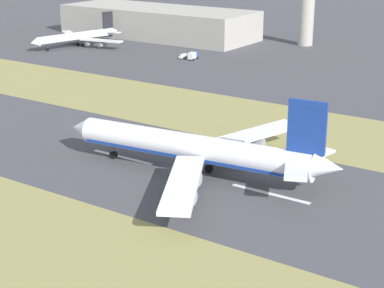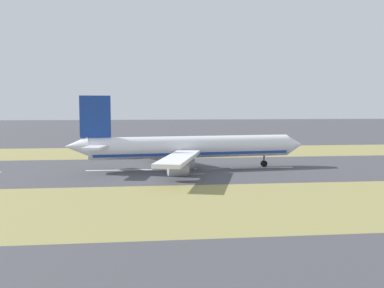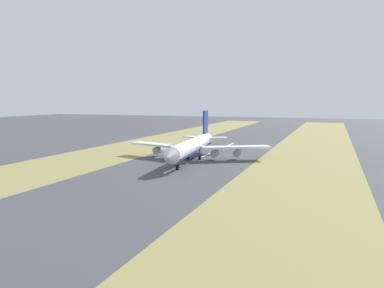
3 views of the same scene
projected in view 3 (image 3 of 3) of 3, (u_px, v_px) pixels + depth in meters
name	position (u px, v px, depth m)	size (l,w,h in m)	color
ground_plane	(189.00, 163.00, 151.81)	(800.00, 800.00, 0.00)	#424247
grass_median_west	(304.00, 170.00, 135.99)	(40.00, 600.00, 0.01)	olive
grass_median_east	(95.00, 157.00, 167.64)	(40.00, 600.00, 0.01)	olive
centreline_dash_near	(230.00, 145.00, 212.29)	(1.20, 18.00, 0.01)	silver
centreline_dash_mid	(208.00, 154.00, 175.14)	(1.20, 18.00, 0.01)	silver
centreline_dash_far	(174.00, 169.00, 138.00)	(1.20, 18.00, 0.01)	silver
airplane_main_jet	(193.00, 146.00, 157.86)	(63.74, 67.20, 20.20)	white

